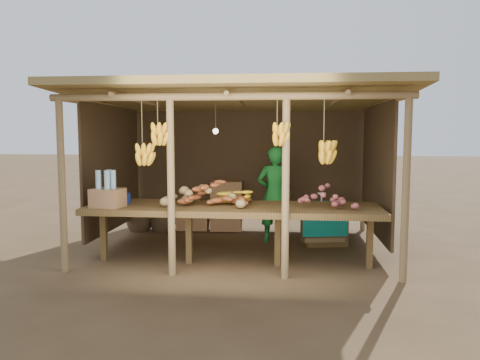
# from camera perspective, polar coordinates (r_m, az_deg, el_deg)

# --- Properties ---
(ground) EXTENTS (60.00, 60.00, 0.00)m
(ground) POSITION_cam_1_polar(r_m,az_deg,el_deg) (7.33, 0.00, -8.19)
(ground) COLOR brown
(ground) RESTS_ON ground
(stall_structure) EXTENTS (4.70, 3.50, 2.43)m
(stall_structure) POSITION_cam_1_polar(r_m,az_deg,el_deg) (7.00, -0.04, 6.84)
(stall_structure) COLOR olive
(stall_structure) RESTS_ON ground
(counter) EXTENTS (3.90, 1.05, 0.80)m
(counter) POSITION_cam_1_polar(r_m,az_deg,el_deg) (6.26, -0.87, -3.71)
(counter) COLOR brown
(counter) RESTS_ON ground
(potato_heap) EXTENTS (1.18, 0.77, 0.37)m
(potato_heap) POSITION_cam_1_polar(r_m,az_deg,el_deg) (6.35, -4.48, -1.33)
(potato_heap) COLOR tan
(potato_heap) RESTS_ON counter
(sweet_potato_heap) EXTENTS (0.96, 0.65, 0.35)m
(sweet_potato_heap) POSITION_cam_1_polar(r_m,az_deg,el_deg) (6.34, -3.20, -1.41)
(sweet_potato_heap) COLOR #B45B2E
(sweet_potato_heap) RESTS_ON counter
(onion_heap) EXTENTS (0.94, 0.78, 0.36)m
(onion_heap) POSITION_cam_1_polar(r_m,az_deg,el_deg) (6.08, 10.34, -1.79)
(onion_heap) COLOR #A34F51
(onion_heap) RESTS_ON counter
(banana_pile) EXTENTS (0.68, 0.53, 0.35)m
(banana_pile) POSITION_cam_1_polar(r_m,az_deg,el_deg) (6.40, -0.40, -1.37)
(banana_pile) COLOR yellow
(banana_pile) RESTS_ON counter
(tomato_basin) EXTENTS (0.39, 0.39, 0.20)m
(tomato_basin) POSITION_cam_1_polar(r_m,az_deg,el_deg) (6.68, -14.86, -2.04)
(tomato_basin) COLOR navy
(tomato_basin) RESTS_ON counter
(bottle_box) EXTENTS (0.44, 0.37, 0.49)m
(bottle_box) POSITION_cam_1_polar(r_m,az_deg,el_deg) (6.33, -15.85, -1.54)
(bottle_box) COLOR #9B6C45
(bottle_box) RESTS_ON counter
(vendor) EXTENTS (0.62, 0.46, 1.55)m
(vendor) POSITION_cam_1_polar(r_m,az_deg,el_deg) (7.61, 4.22, -1.75)
(vendor) COLOR #1A792B
(vendor) RESTS_ON ground
(tarp_crate) EXTENTS (0.81, 0.73, 0.85)m
(tarp_crate) POSITION_cam_1_polar(r_m,az_deg,el_deg) (7.62, 10.17, -5.08)
(tarp_crate) COLOR brown
(tarp_crate) RESTS_ON ground
(carton_stack) EXTENTS (1.21, 0.50, 0.89)m
(carton_stack) POSITION_cam_1_polar(r_m,az_deg,el_deg) (8.49, -3.02, -3.57)
(carton_stack) COLOR #9B6C45
(carton_stack) RESTS_ON ground
(burlap_sacks) EXTENTS (0.92, 0.48, 0.65)m
(burlap_sacks) POSITION_cam_1_polar(r_m,az_deg,el_deg) (8.60, -10.77, -4.29)
(burlap_sacks) COLOR #4B3822
(burlap_sacks) RESTS_ON ground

